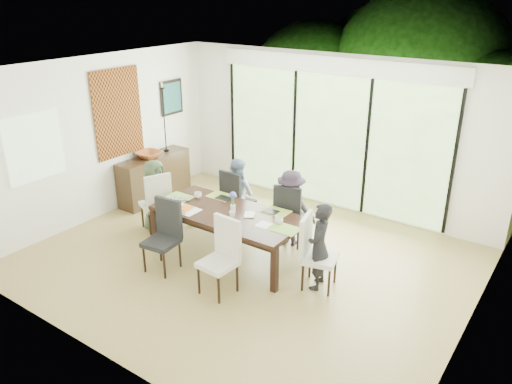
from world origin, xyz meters
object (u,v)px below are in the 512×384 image
Objects in this scene: chair_near_left at (161,237)px; sideboard at (155,177)px; chair_near_right at (217,258)px; cup_c at (279,221)px; cup_b at (232,214)px; bowl at (149,155)px; chair_far_left at (239,198)px; laptop at (180,200)px; cup_a at (198,195)px; person_left_end at (155,195)px; table_top at (228,214)px; chair_left_end at (155,200)px; person_far_right at (291,208)px; chair_far_right at (291,213)px; vase at (233,208)px; chair_right_end at (320,253)px; person_right_end at (319,246)px; person_far_left at (238,193)px.

sideboard is at bearing 131.32° from chair_near_left.
cup_c is at bearing 76.89° from chair_near_right.
bowl is (-2.58, 0.90, 0.16)m from cup_b.
chair_far_left is 1.48m from cup_c.
chair_near_left is 3.33× the size of laptop.
bowl is (-1.73, 0.65, 0.15)m from cup_a.
chair_far_left reaches higher than cup_c.
chair_near_left is 2.58m from bowl.
cup_b is at bearing -101.59° from person_left_end.
table_top is 1.51m from chair_left_end.
person_far_right is (2.05, 0.83, 0.09)m from chair_left_end.
chair_far_left is at bearing 149.04° from cup_c.
chair_near_left is 2.00m from person_far_right.
cup_a is (-1.25, -0.68, 0.14)m from person_far_right.
person_left_end is at bearing 113.63° from chair_left_end.
person_left_end is at bearing 11.00° from chair_far_right.
chair_near_right is at bearing -31.03° from sideboard.
vase is (-0.50, -0.80, 0.24)m from chair_far_right.
chair_far_left is at bearing 152.62° from chair_left_end.
chair_far_left is 0.97m from vase.
bowl is at bearing 64.87° from chair_right_end.
person_far_right reaches higher than sideboard.
person_right_end is at bearing 4.30° from cup_b.
chair_near_right is at bearing -60.11° from table_top.
cup_c is 3.31m from bowl.
laptop is 0.20× the size of sideboard.
person_left_end is at bearing 160.36° from chair_near_right.
table_top is 0.72m from cup_a.
chair_left_end is at bearing 180.00° from table_top.
person_far_right is at bearing 57.34° from vase.
person_far_right is (1.00, 0.00, 0.00)m from person_far_left.
chair_left_end is 0.68× the size of sideboard.
chair_right_end is 1.00× the size of chair_near_left.
cup_c is at bearing 30.43° from chair_near_left.
cup_c is at bearing 152.94° from chair_far_left.
vase is at bearing 115.48° from chair_left_end.
chair_right_end is at bearing 45.10° from chair_near_right.
cup_b is (-0.40, -0.95, 0.23)m from chair_far_right.
chair_far_left and chair_near_left have the same top height.
cup_b reaches higher than laptop.
chair_near_right reaches higher than table_top.
person_far_left is 10.75× the size of vase.
cup_c reaches higher than cup_b.
person_far_right is 3.00m from bowl.
chair_far_right reaches higher than vase.
table_top is at bearing 146.31° from cup_b.
person_far_right reaches higher than bowl.
cup_c reaches higher than table_top.
chair_right_end is 4.04m from sideboard.
person_far_right is at bearing 28.55° from cup_a.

